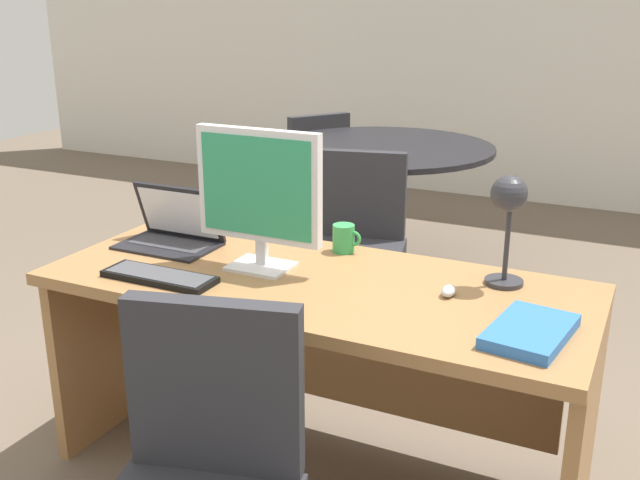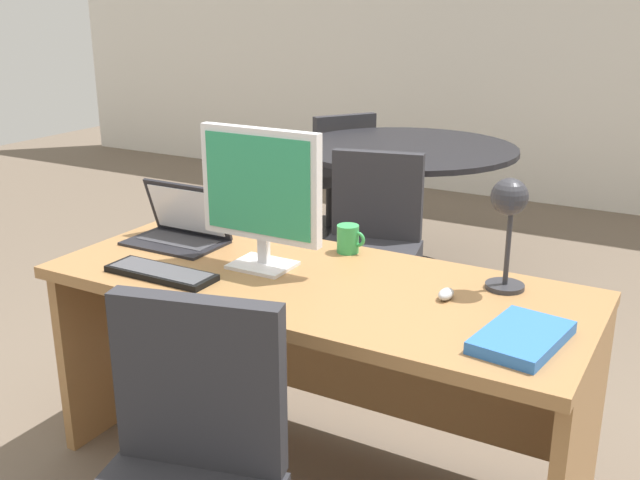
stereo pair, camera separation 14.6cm
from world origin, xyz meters
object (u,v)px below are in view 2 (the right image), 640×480
monitor (260,190)px  desk_lamp (509,211)px  meeting_chair_near (368,267)px  keyboard (161,273)px  coffee_mug (348,239)px  meeting_table (404,178)px  meeting_chair_far (333,185)px  book (522,337)px  desk (322,331)px  mouse (446,294)px  laptop (182,224)px

monitor → desk_lamp: size_ratio=1.31×
desk_lamp → meeting_chair_near: bearing=134.9°
keyboard → coffee_mug: size_ratio=3.59×
meeting_table → meeting_chair_far: (-0.74, 0.51, -0.24)m
meeting_chair_near → desk_lamp: bearing=-45.1°
book → coffee_mug: bearing=150.0°
desk → meeting_chair_near: size_ratio=1.96×
coffee_mug → meeting_chair_near: (-0.29, 0.78, -0.41)m
book → desk: bearing=165.4°
desk → meeting_chair_far: meeting_chair_far is taller
desk → desk_lamp: desk_lamp is taller
keyboard → desk: bearing=31.1°
coffee_mug → meeting_chair_near: bearing=110.4°
desk_lamp → book: size_ratio=1.12×
desk → coffee_mug: 0.34m
monitor → mouse: size_ratio=6.33×
book → meeting_chair_far: size_ratio=0.37×
monitor → laptop: size_ratio=1.34×
mouse → coffee_mug: bearing=152.4°
mouse → meeting_table: size_ratio=0.06×
desk → meeting_table: size_ratio=1.38×
keyboard → meeting_chair_far: (-0.80, 2.66, -0.39)m
coffee_mug → meeting_table: (-0.49, 1.65, -0.19)m
keyboard → meeting_table: size_ratio=0.30×
mouse → book: size_ratio=0.23×
keyboard → coffee_mug: (0.42, 0.50, 0.04)m
coffee_mug → mouse: bearing=-27.6°
coffee_mug → meeting_chair_near: meeting_chair_near is taller
keyboard → desk_lamp: desk_lamp is taller
laptop → coffee_mug: bearing=17.3°
monitor → meeting_chair_far: (-1.04, 2.43, -0.64)m
mouse → book: same height
mouse → book: (0.27, -0.18, 0.00)m
laptop → book: bearing=-10.1°
meeting_chair_near → meeting_chair_far: bearing=124.1°
desk → desk_lamp: 0.73m
keyboard → meeting_table: bearing=91.8°
mouse → desk_lamp: 0.31m
laptop → meeting_chair_far: bearing=105.1°
keyboard → desk_lamp: bearing=22.5°
meeting_table → meeting_chair_near: (0.20, -0.87, -0.22)m
meeting_chair_far → mouse: bearing=-55.0°
desk → monitor: bearing=-169.7°
monitor → desk_lamp: monitor is taller
book → mouse: bearing=146.3°
keyboard → coffee_mug: coffee_mug is taller
desk → mouse: mouse is taller
desk → mouse: size_ratio=23.74×
keyboard → meeting_chair_far: size_ratio=0.44×
book → coffee_mug: 0.83m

